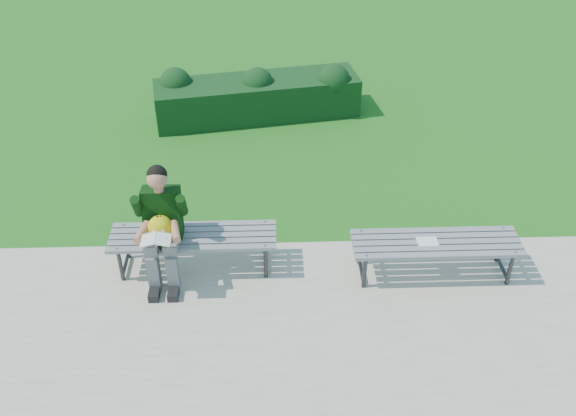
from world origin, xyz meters
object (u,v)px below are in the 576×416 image
object	(u,v)px
bench_right	(436,246)
paper_sheet	(427,242)
hedge	(257,95)
seated_boy	(161,223)
bench_left	(193,239)

from	to	relation	value
bench_right	paper_sheet	bearing A→B (deg)	180.00
hedge	seated_boy	bearing A→B (deg)	-104.63
bench_left	seated_boy	xyz separation A→B (m)	(-0.30, -0.10, 0.30)
hedge	bench_right	xyz separation A→B (m)	(1.93, -3.84, 0.06)
bench_left	paper_sheet	distance (m)	2.52
bench_right	seated_boy	size ratio (longest dim) A/B	1.37
seated_boy	paper_sheet	bearing A→B (deg)	-2.08
hedge	paper_sheet	bearing A→B (deg)	-64.45
paper_sheet	bench_left	bearing A→B (deg)	175.45
hedge	bench_right	bearing A→B (deg)	-63.25
hedge	bench_left	world-z (taller)	hedge
hedge	seated_boy	size ratio (longest dim) A/B	2.45
bench_right	paper_sheet	distance (m)	0.12
bench_left	bench_right	world-z (taller)	same
hedge	seated_boy	world-z (taller)	seated_boy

